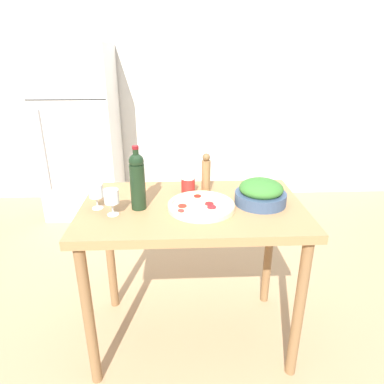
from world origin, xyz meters
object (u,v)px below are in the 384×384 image
object	(u,v)px
wine_glass_near	(112,198)
salt_canister	(188,185)
pepper_mill	(206,174)
homemade_pizza	(201,206)
wine_bottle	(137,180)
wine_glass_far	(96,192)
salad_bowl	(261,193)
refrigerator	(80,133)

from	to	relation	value
wine_glass_near	salt_canister	world-z (taller)	wine_glass_near
pepper_mill	homemade_pizza	distance (m)	0.25
wine_bottle	homemade_pizza	bearing A→B (deg)	-3.49
wine_glass_far	salad_bowl	world-z (taller)	same
pepper_mill	salad_bowl	bearing A→B (deg)	-32.06
pepper_mill	salt_canister	distance (m)	0.12
pepper_mill	salt_canister	world-z (taller)	pepper_mill
refrigerator	homemade_pizza	size ratio (longest dim) A/B	4.96
wine_bottle	salt_canister	bearing A→B (deg)	33.56
wine_glass_near	homemade_pizza	world-z (taller)	wine_glass_near
pepper_mill	salad_bowl	xyz separation A→B (m)	(0.28, -0.18, -0.05)
refrigerator	pepper_mill	world-z (taller)	refrigerator
wine_glass_near	salad_bowl	bearing A→B (deg)	7.80
wine_bottle	salad_bowl	size ratio (longest dim) A/B	1.22
wine_glass_far	refrigerator	bearing A→B (deg)	106.79
wine_bottle	salad_bowl	xyz separation A→B (m)	(0.65, 0.03, -0.10)
refrigerator	wine_bottle	distance (m)	2.15
wine_bottle	wine_glass_far	distance (m)	0.23
wine_bottle	pepper_mill	xyz separation A→B (m)	(0.37, 0.21, -0.05)
salad_bowl	homemade_pizza	size ratio (longest dim) A/B	0.78
wine_bottle	wine_glass_near	xyz separation A→B (m)	(-0.12, -0.07, -0.06)
refrigerator	wine_bottle	bearing A→B (deg)	-67.67
wine_glass_far	salt_canister	size ratio (longest dim) A/B	1.24
wine_glass_near	salt_canister	distance (m)	0.46
refrigerator	pepper_mill	distance (m)	2.14
homemade_pizza	salt_canister	size ratio (longest dim) A/B	3.20
refrigerator	wine_glass_near	xyz separation A→B (m)	(0.69, -2.06, 0.12)
pepper_mill	homemade_pizza	size ratio (longest dim) A/B	0.66
pepper_mill	salt_canister	size ratio (longest dim) A/B	2.12
homemade_pizza	wine_glass_near	bearing A→B (deg)	-173.15
salad_bowl	wine_glass_near	bearing A→B (deg)	-172.20
salad_bowl	homemade_pizza	distance (m)	0.33
wine_glass_near	homemade_pizza	distance (m)	0.46
refrigerator	homemade_pizza	xyz separation A→B (m)	(1.14, -2.00, 0.04)
pepper_mill	salt_canister	bearing A→B (deg)	-162.85
wine_bottle	salt_canister	distance (m)	0.33
salad_bowl	wine_glass_far	bearing A→B (deg)	-178.36
pepper_mill	salad_bowl	distance (m)	0.34
homemade_pizza	refrigerator	bearing A→B (deg)	119.69
pepper_mill	homemade_pizza	bearing A→B (deg)	-100.78
salad_bowl	salt_canister	xyz separation A→B (m)	(-0.39, 0.14, -0.01)
refrigerator	salt_canister	xyz separation A→B (m)	(1.08, -1.81, 0.08)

